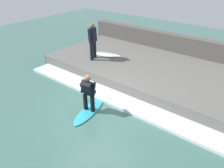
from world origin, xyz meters
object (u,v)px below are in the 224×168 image
at_px(surfer_riding, 88,91).
at_px(surfer_waiting_near, 93,39).
at_px(surfboard_riding, 89,110).
at_px(surfboard_waiting_near, 105,54).

xyz_separation_m(surfer_riding, surfer_waiting_near, (2.77, 2.31, 0.64)).
bearing_deg(surfer_waiting_near, surfer_riding, -140.17).
height_order(surfboard_riding, surfer_riding, surfer_riding).
bearing_deg(surfboard_riding, surfer_riding, -90.00).
bearing_deg(surfboard_waiting_near, surfboard_riding, -148.10).
bearing_deg(surfer_riding, surfer_waiting_near, 39.83).
distance_m(surfer_riding, surfer_waiting_near, 3.66).
bearing_deg(surfer_riding, surfboard_waiting_near, 31.90).
distance_m(surfboard_riding, surfer_waiting_near, 3.88).
bearing_deg(surfboard_riding, surfboard_waiting_near, 31.90).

